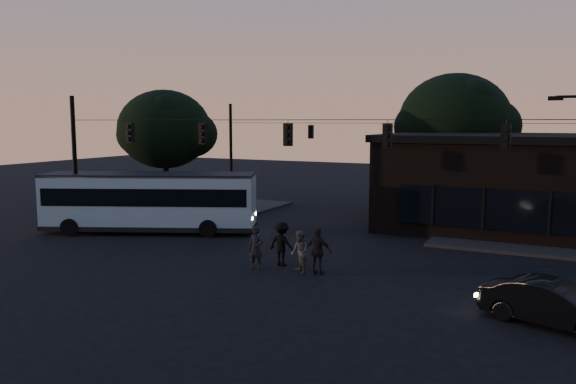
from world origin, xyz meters
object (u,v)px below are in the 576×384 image
at_px(bus, 150,199).
at_px(pedestrian_d, 282,244).
at_px(car, 553,304).
at_px(pedestrian_b, 300,252).
at_px(pedestrian_c, 318,251).
at_px(pedestrian_a, 256,248).
at_px(building, 524,182).

bearing_deg(bus, pedestrian_d, -41.87).
height_order(car, pedestrian_b, pedestrian_b).
bearing_deg(pedestrian_c, pedestrian_a, 7.95).
bearing_deg(pedestrian_a, pedestrian_d, 54.47).
distance_m(bus, pedestrian_c, 12.48).
relative_size(building, car, 3.71).
height_order(pedestrian_a, pedestrian_c, pedestrian_c).
height_order(pedestrian_b, pedestrian_d, pedestrian_d).
xyz_separation_m(pedestrian_a, pedestrian_b, (1.85, 0.36, -0.04)).
relative_size(building, pedestrian_a, 8.50).
height_order(pedestrian_a, pedestrian_b, pedestrian_a).
distance_m(pedestrian_b, pedestrian_c, 0.78).
xyz_separation_m(car, pedestrian_b, (-9.38, 2.04, 0.18)).
bearing_deg(car, bus, 90.84).
height_order(building, pedestrian_c, building).
bearing_deg(pedestrian_a, bus, 150.67).
bearing_deg(pedestrian_c, car, 164.39).
distance_m(building, pedestrian_d, 15.96).
relative_size(bus, pedestrian_b, 6.78).
bearing_deg(pedestrian_b, building, 107.08).
xyz_separation_m(building, car, (1.94, -16.09, -2.02)).
xyz_separation_m(bus, pedestrian_b, (11.05, -4.00, -0.98)).
height_order(pedestrian_c, pedestrian_d, pedestrian_c).
xyz_separation_m(building, pedestrian_a, (-9.29, -14.41, -1.80)).
xyz_separation_m(bus, pedestrian_a, (9.20, -4.37, -0.94)).
xyz_separation_m(bus, car, (20.43, -6.04, -1.16)).
xyz_separation_m(pedestrian_a, pedestrian_c, (2.62, 0.45, 0.05)).
height_order(building, pedestrian_b, building).
xyz_separation_m(car, pedestrian_a, (-11.23, 1.68, 0.22)).
bearing_deg(pedestrian_a, pedestrian_c, 5.77).
relative_size(bus, pedestrian_d, 6.21).
bearing_deg(car, pedestrian_b, 95.05).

